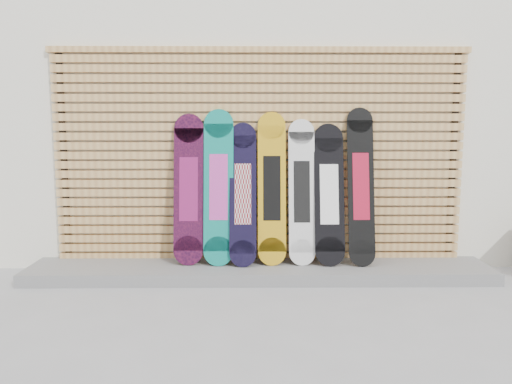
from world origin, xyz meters
TOP-DOWN VIEW (x-y plane):
  - ground at (0.00, 0.00)m, footprint 80.00×80.00m
  - building at (0.50, 3.50)m, footprint 12.00×5.00m
  - concrete_step at (-0.15, 0.68)m, footprint 4.60×0.70m
  - slat_wall at (-0.15, 0.97)m, footprint 4.26×0.08m
  - snowboard_0 at (-0.86, 0.80)m, footprint 0.30×0.29m
  - snowboard_1 at (-0.56, 0.79)m, footprint 0.30×0.32m
  - snowboard_2 at (-0.32, 0.77)m, footprint 0.27×0.36m
  - snowboard_3 at (-0.03, 0.79)m, footprint 0.28×0.30m
  - snowboard_4 at (0.28, 0.79)m, footprint 0.26×0.31m
  - snowboard_5 at (0.55, 0.77)m, footprint 0.30×0.34m
  - snowboard_6 at (0.87, 0.77)m, footprint 0.26×0.36m

SIDE VIEW (x-z plane):
  - ground at x=0.00m, z-range 0.00..0.00m
  - concrete_step at x=-0.15m, z-range 0.00..0.12m
  - snowboard_5 at x=0.55m, z-range 0.12..1.53m
  - snowboard_2 at x=-0.32m, z-range 0.12..1.54m
  - snowboard_4 at x=0.28m, z-range 0.12..1.58m
  - snowboard_0 at x=-0.86m, z-range 0.12..1.63m
  - snowboard_3 at x=-0.03m, z-range 0.12..1.65m
  - snowboard_1 at x=-0.56m, z-range 0.12..1.67m
  - snowboard_6 at x=0.87m, z-range 0.12..1.69m
  - slat_wall at x=-0.15m, z-range 0.06..2.35m
  - building at x=0.50m, z-range 0.00..3.60m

